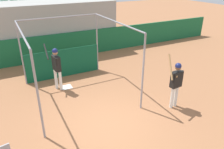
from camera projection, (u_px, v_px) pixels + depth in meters
ground_plane at (108, 124)px, 7.59m from camera, size 60.00×60.00×0.00m
outfield_wall at (56, 47)px, 12.93m from camera, size 24.00×0.12×1.52m
bleacher_section at (48, 27)px, 13.91m from camera, size 8.15×3.20×3.20m
batting_cage at (67, 57)px, 9.93m from camera, size 3.74×4.21×2.97m
home_plate at (67, 87)px, 10.00m from camera, size 0.44×0.44×0.02m
player_batter at (56, 65)px, 9.36m from camera, size 0.51×0.89×2.02m
player_waiting at (176, 81)px, 8.08m from camera, size 0.78×0.57×2.17m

